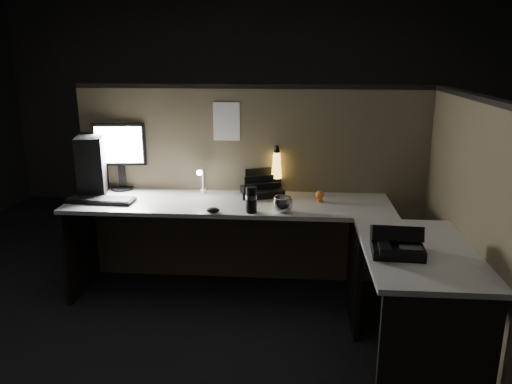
# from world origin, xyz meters

# --- Properties ---
(floor) EXTENTS (6.00, 6.00, 0.00)m
(floor) POSITION_xyz_m (0.00, 0.00, 0.00)
(floor) COLOR black
(floor) RESTS_ON ground
(room_shell) EXTENTS (6.00, 6.00, 6.00)m
(room_shell) POSITION_xyz_m (0.00, 0.00, 1.62)
(room_shell) COLOR silver
(room_shell) RESTS_ON ground
(partition_back) EXTENTS (2.66, 0.06, 1.50)m
(partition_back) POSITION_xyz_m (0.00, 0.93, 0.75)
(partition_back) COLOR #6B6343
(partition_back) RESTS_ON ground
(partition_right) EXTENTS (0.06, 1.66, 1.50)m
(partition_right) POSITION_xyz_m (1.33, 0.10, 0.75)
(partition_right) COLOR #6B6343
(partition_right) RESTS_ON ground
(desk) EXTENTS (2.60, 1.60, 0.73)m
(desk) POSITION_xyz_m (0.18, 0.25, 0.58)
(desk) COLOR #ACAAA2
(desk) RESTS_ON ground
(pc_tower) EXTENTS (0.28, 0.45, 0.44)m
(pc_tower) POSITION_xyz_m (-1.20, 0.78, 0.95)
(pc_tower) COLOR black
(pc_tower) RESTS_ON desk
(monitor) EXTENTS (0.40, 0.17, 0.51)m
(monitor) POSITION_xyz_m (-1.02, 0.87, 1.04)
(monitor) COLOR black
(monitor) RESTS_ON desk
(keyboard) EXTENTS (0.49, 0.18, 0.02)m
(keyboard) POSITION_xyz_m (-1.06, 0.52, 0.74)
(keyboard) COLOR black
(keyboard) RESTS_ON desk
(mouse) EXTENTS (0.09, 0.07, 0.04)m
(mouse) POSITION_xyz_m (-0.22, 0.34, 0.75)
(mouse) COLOR black
(mouse) RESTS_ON desk
(clip_lamp) EXTENTS (0.04, 0.16, 0.21)m
(clip_lamp) POSITION_xyz_m (-0.37, 0.75, 0.85)
(clip_lamp) COLOR silver
(clip_lamp) RESTS_ON desk
(organizer) EXTENTS (0.35, 0.33, 0.21)m
(organizer) POSITION_xyz_m (0.08, 0.80, 0.78)
(organizer) COLOR black
(organizer) RESTS_ON desk
(lava_lamp) EXTENTS (0.10, 0.10, 0.36)m
(lava_lamp) POSITION_xyz_m (0.18, 0.87, 0.88)
(lava_lamp) COLOR black
(lava_lamp) RESTS_ON desk
(travel_mug) EXTENTS (0.08, 0.08, 0.17)m
(travel_mug) POSITION_xyz_m (0.03, 0.37, 0.82)
(travel_mug) COLOR black
(travel_mug) RESTS_ON desk
(steel_mug) EXTENTS (0.17, 0.17, 0.10)m
(steel_mug) POSITION_xyz_m (0.24, 0.39, 0.78)
(steel_mug) COLOR #B2B2B9
(steel_mug) RESTS_ON desk
(figurine) EXTENTS (0.06, 0.06, 0.06)m
(figurine) POSITION_xyz_m (0.49, 0.64, 0.78)
(figurine) COLOR orange
(figurine) RESTS_ON desk
(pinned_paper) EXTENTS (0.20, 0.00, 0.28)m
(pinned_paper) POSITION_xyz_m (-0.20, 0.90, 1.26)
(pinned_paper) COLOR white
(pinned_paper) RESTS_ON partition_back
(desk_phone) EXTENTS (0.28, 0.29, 0.16)m
(desk_phone) POSITION_xyz_m (0.86, -0.26, 0.79)
(desk_phone) COLOR black
(desk_phone) RESTS_ON desk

